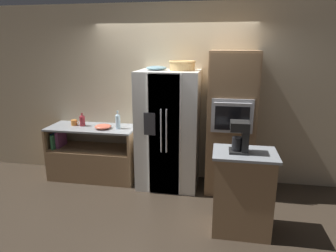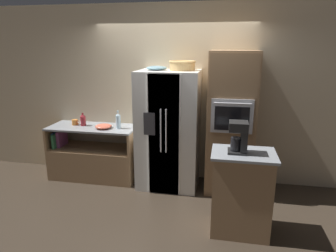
# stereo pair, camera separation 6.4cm
# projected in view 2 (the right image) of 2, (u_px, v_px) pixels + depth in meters

# --- Properties ---
(ground_plane) EXTENTS (20.00, 20.00, 0.00)m
(ground_plane) POSITION_uv_depth(u_px,v_px,m) (169.00, 186.00, 4.76)
(ground_plane) COLOR #382D23
(wall_back) EXTENTS (12.00, 0.06, 2.80)m
(wall_back) POSITION_uv_depth(u_px,v_px,m) (174.00, 94.00, 4.83)
(wall_back) COLOR beige
(wall_back) RESTS_ON ground_plane
(counter_left) EXTENTS (1.43, 0.61, 0.88)m
(counter_left) POSITION_uv_depth(u_px,v_px,m) (94.00, 159.00, 5.04)
(counter_left) COLOR #93704C
(counter_left) RESTS_ON ground_plane
(refrigerator) EXTENTS (0.92, 0.74, 1.81)m
(refrigerator) POSITION_uv_depth(u_px,v_px,m) (168.00, 130.00, 4.60)
(refrigerator) COLOR silver
(refrigerator) RESTS_ON ground_plane
(wall_oven) EXTENTS (0.69, 0.71, 2.10)m
(wall_oven) POSITION_uv_depth(u_px,v_px,m) (231.00, 123.00, 4.42)
(wall_oven) COLOR #93704C
(wall_oven) RESTS_ON ground_plane
(island_counter) EXTENTS (0.72, 0.52, 1.00)m
(island_counter) POSITION_uv_depth(u_px,v_px,m) (241.00, 193.00, 3.50)
(island_counter) COLOR #93704C
(island_counter) RESTS_ON ground_plane
(wicker_basket) EXTENTS (0.39, 0.39, 0.14)m
(wicker_basket) POSITION_uv_depth(u_px,v_px,m) (182.00, 65.00, 4.39)
(wicker_basket) COLOR tan
(wicker_basket) RESTS_ON refrigerator
(fruit_bowl) EXTENTS (0.31, 0.31, 0.06)m
(fruit_bowl) POSITION_uv_depth(u_px,v_px,m) (157.00, 68.00, 4.44)
(fruit_bowl) COLOR #668C99
(fruit_bowl) RESTS_ON refrigerator
(bottle_tall) EXTENTS (0.09, 0.09, 0.21)m
(bottle_tall) POSITION_uv_depth(u_px,v_px,m) (83.00, 119.00, 4.93)
(bottle_tall) COLOR maroon
(bottle_tall) RESTS_ON counter_left
(bottle_short) EXTENTS (0.08, 0.08, 0.29)m
(bottle_short) POSITION_uv_depth(u_px,v_px,m) (118.00, 120.00, 4.75)
(bottle_short) COLOR silver
(bottle_short) RESTS_ON counter_left
(mug) EXTENTS (0.13, 0.10, 0.09)m
(mug) POSITION_uv_depth(u_px,v_px,m) (75.00, 122.00, 4.98)
(mug) COLOR orange
(mug) RESTS_ON counter_left
(mixing_bowl) EXTENTS (0.26, 0.26, 0.07)m
(mixing_bowl) POSITION_uv_depth(u_px,v_px,m) (103.00, 126.00, 4.77)
(mixing_bowl) COLOR #DB664C
(mixing_bowl) RESTS_ON counter_left
(coffee_maker) EXTENTS (0.21, 0.21, 0.36)m
(coffee_maker) POSITION_uv_depth(u_px,v_px,m) (240.00, 136.00, 3.32)
(coffee_maker) COLOR black
(coffee_maker) RESTS_ON island_counter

